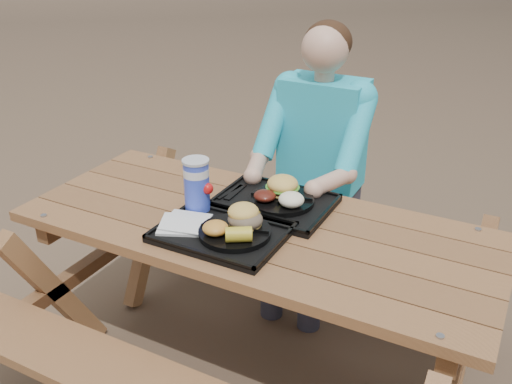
% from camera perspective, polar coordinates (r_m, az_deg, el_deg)
% --- Properties ---
extents(ground, '(60.00, 60.00, 0.00)m').
position_cam_1_polar(ground, '(2.60, 0.00, -17.72)').
color(ground, '#999999').
rests_on(ground, ground).
extents(picnic_table, '(1.80, 1.49, 0.75)m').
position_cam_1_polar(picnic_table, '(2.36, 0.00, -11.11)').
color(picnic_table, '#999999').
rests_on(picnic_table, ground).
extents(tray_near, '(0.45, 0.35, 0.02)m').
position_cam_1_polar(tray_near, '(2.07, -3.38, -4.12)').
color(tray_near, black).
rests_on(tray_near, picnic_table).
extents(tray_far, '(0.45, 0.35, 0.02)m').
position_cam_1_polar(tray_far, '(2.27, 1.76, -1.23)').
color(tray_far, black).
rests_on(tray_far, picnic_table).
extents(plate_near, '(0.26, 0.26, 0.02)m').
position_cam_1_polar(plate_near, '(2.03, -2.13, -4.06)').
color(plate_near, black).
rests_on(plate_near, tray_near).
extents(plate_far, '(0.26, 0.26, 0.02)m').
position_cam_1_polar(plate_far, '(2.26, 2.56, -0.83)').
color(plate_far, black).
rests_on(plate_far, tray_far).
extents(napkin_stack, '(0.21, 0.21, 0.02)m').
position_cam_1_polar(napkin_stack, '(2.11, -7.42, -3.14)').
color(napkin_stack, silver).
rests_on(napkin_stack, tray_near).
extents(soda_cup, '(0.10, 0.10, 0.20)m').
position_cam_1_polar(soda_cup, '(2.18, -5.94, 0.61)').
color(soda_cup, '#1C35D2').
rests_on(soda_cup, tray_near).
extents(condiment_bbq, '(0.06, 0.06, 0.03)m').
position_cam_1_polar(condiment_bbq, '(2.15, -1.70, -1.99)').
color(condiment_bbq, black).
rests_on(condiment_bbq, tray_near).
extents(condiment_mustard, '(0.05, 0.05, 0.03)m').
position_cam_1_polar(condiment_mustard, '(2.13, -0.11, -2.42)').
color(condiment_mustard, gold).
rests_on(condiment_mustard, tray_near).
extents(sandwich, '(0.12, 0.12, 0.12)m').
position_cam_1_polar(sandwich, '(2.02, -1.08, -1.84)').
color(sandwich, '#E2B250').
rests_on(sandwich, plate_near).
extents(mac_cheese, '(0.09, 0.09, 0.05)m').
position_cam_1_polar(mac_cheese, '(2.00, -4.08, -3.61)').
color(mac_cheese, gold).
rests_on(mac_cheese, plate_near).
extents(corn_cob, '(0.12, 0.12, 0.05)m').
position_cam_1_polar(corn_cob, '(1.95, -1.74, -4.26)').
color(corn_cob, gold).
rests_on(corn_cob, plate_near).
extents(cutlery_far, '(0.03, 0.16, 0.01)m').
position_cam_1_polar(cutlery_far, '(2.34, -2.07, 0.01)').
color(cutlery_far, black).
rests_on(cutlery_far, tray_far).
extents(burger, '(0.13, 0.13, 0.11)m').
position_cam_1_polar(burger, '(2.27, 2.68, 1.18)').
color(burger, '#E8B652').
rests_on(burger, plate_far).
extents(baked_beans, '(0.09, 0.09, 0.04)m').
position_cam_1_polar(baked_beans, '(2.22, 0.89, -0.38)').
color(baked_beans, '#511810').
rests_on(baked_beans, plate_far).
extents(potato_salad, '(0.10, 0.10, 0.06)m').
position_cam_1_polar(potato_salad, '(2.18, 3.55, -0.76)').
color(potato_salad, white).
rests_on(potato_salad, plate_far).
extents(diner, '(0.48, 0.84, 1.28)m').
position_cam_1_polar(diner, '(2.79, 6.30, 1.27)').
color(diner, '#17A2A7').
rests_on(diner, ground).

